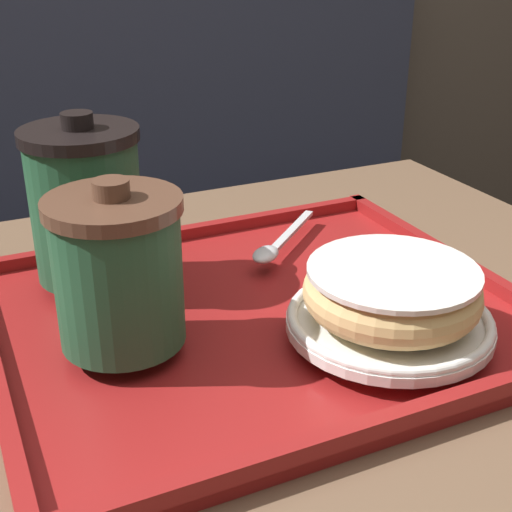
{
  "coord_description": "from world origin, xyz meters",
  "views": [
    {
      "loc": [
        -0.23,
        -0.47,
        1.06
      ],
      "look_at": [
        -0.01,
        -0.0,
        0.82
      ],
      "focal_mm": 50.0,
      "sensor_mm": 36.0,
      "label": 1
    }
  ],
  "objects_px": {
    "coffee_cup_rear": "(86,203)",
    "spoon": "(274,247)",
    "donut_chocolate_glazed": "(392,290)",
    "coffee_cup_front": "(118,270)"
  },
  "relations": [
    {
      "from": "coffee_cup_rear",
      "to": "donut_chocolate_glazed",
      "type": "relative_size",
      "value": 1.07
    },
    {
      "from": "coffee_cup_front",
      "to": "coffee_cup_rear",
      "type": "height_order",
      "value": "coffee_cup_rear"
    },
    {
      "from": "coffee_cup_rear",
      "to": "spoon",
      "type": "distance_m",
      "value": 0.18
    },
    {
      "from": "donut_chocolate_glazed",
      "to": "spoon",
      "type": "bearing_deg",
      "value": 96.14
    },
    {
      "from": "coffee_cup_rear",
      "to": "coffee_cup_front",
      "type": "bearing_deg",
      "value": -92.22
    },
    {
      "from": "spoon",
      "to": "coffee_cup_rear",
      "type": "bearing_deg",
      "value": -51.31
    },
    {
      "from": "coffee_cup_front",
      "to": "spoon",
      "type": "bearing_deg",
      "value": 28.67
    },
    {
      "from": "donut_chocolate_glazed",
      "to": "spoon",
      "type": "distance_m",
      "value": 0.17
    },
    {
      "from": "coffee_cup_rear",
      "to": "donut_chocolate_glazed",
      "type": "bearing_deg",
      "value": -46.14
    },
    {
      "from": "coffee_cup_rear",
      "to": "spoon",
      "type": "bearing_deg",
      "value": -9.11
    }
  ]
}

